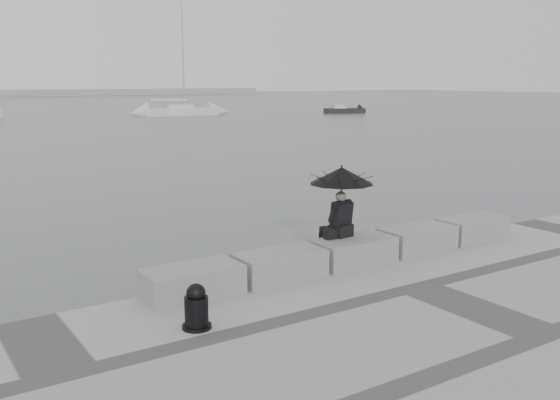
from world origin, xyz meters
TOP-DOWN VIEW (x-y plane):
  - ground at (0.00, 0.00)m, footprint 360.00×360.00m
  - stone_block_far_left at (-3.40, -0.45)m, footprint 1.60×0.80m
  - stone_block_left at (-1.70, -0.45)m, footprint 1.60×0.80m
  - stone_block_centre at (0.00, -0.45)m, footprint 1.60×0.80m
  - stone_block_right at (1.70, -0.45)m, footprint 1.60×0.80m
  - stone_block_far_right at (3.40, -0.45)m, footprint 1.60×0.80m
  - seated_person at (-0.10, -0.17)m, footprint 1.25×1.25m
  - bag at (-0.36, -0.22)m, footprint 0.31×0.18m
  - mooring_bollard at (-3.93, -1.69)m, footprint 0.42×0.42m
  - sailboat_right at (22.27, 56.78)m, footprint 8.51×4.04m
  - small_motorboat at (41.09, 50.39)m, footprint 5.09×3.11m

SIDE VIEW (x-z plane):
  - ground at x=0.00m, z-range 0.00..0.00m
  - small_motorboat at x=41.09m, z-range -0.23..0.87m
  - sailboat_right at x=22.27m, z-range -5.93..6.97m
  - stone_block_far_left at x=-3.40m, z-range 0.50..1.00m
  - stone_block_left at x=-1.70m, z-range 0.50..1.00m
  - stone_block_centre at x=0.00m, z-range 0.50..1.00m
  - stone_block_right at x=1.70m, z-range 0.50..1.00m
  - stone_block_far_right at x=3.40m, z-range 0.50..1.00m
  - mooring_bollard at x=-3.93m, z-range 0.45..1.12m
  - bag at x=-0.36m, z-range 1.00..1.20m
  - seated_person at x=-0.10m, z-range 1.33..2.72m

